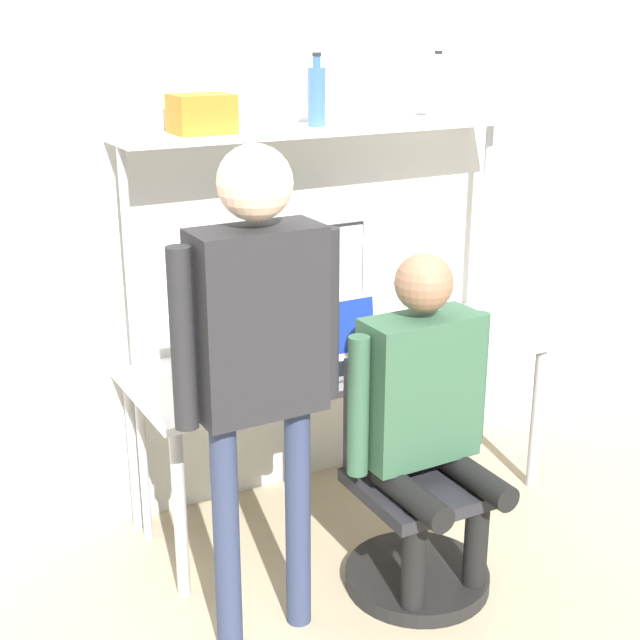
% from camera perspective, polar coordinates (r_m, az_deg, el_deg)
% --- Properties ---
extents(ground_plane, '(12.00, 12.00, 0.00)m').
position_cam_1_polar(ground_plane, '(3.87, 4.22, -14.02)').
color(ground_plane, tan).
extents(wall_back, '(8.00, 0.06, 2.70)m').
position_cam_1_polar(wall_back, '(3.95, -1.04, 7.90)').
color(wall_back, silver).
rests_on(wall_back, ground_plane).
extents(desk, '(1.85, 0.67, 0.73)m').
position_cam_1_polar(desk, '(3.84, 1.57, -3.23)').
color(desk, white).
rests_on(desk, ground_plane).
extents(shelf_unit, '(1.76, 0.31, 1.68)m').
position_cam_1_polar(shelf_unit, '(3.76, 0.36, 9.11)').
color(shelf_unit, white).
rests_on(shelf_unit, ground_plane).
extents(monitor, '(0.66, 0.16, 0.52)m').
position_cam_1_polar(monitor, '(3.82, -1.46, 2.68)').
color(monitor, black).
rests_on(monitor, desk).
extents(laptop, '(0.34, 0.26, 0.26)m').
position_cam_1_polar(laptop, '(3.71, 1.89, -1.62)').
color(laptop, silver).
rests_on(laptop, desk).
extents(cell_phone, '(0.07, 0.15, 0.01)m').
position_cam_1_polar(cell_phone, '(3.85, 5.46, -2.00)').
color(cell_phone, '#264C8C').
rests_on(cell_phone, desk).
extents(office_chair, '(0.56, 0.56, 0.90)m').
position_cam_1_polar(office_chair, '(3.53, 5.98, -12.43)').
color(office_chair, black).
rests_on(office_chair, ground_plane).
extents(person_seated, '(0.60, 0.47, 1.32)m').
position_cam_1_polar(person_seated, '(3.26, 6.73, -5.21)').
color(person_seated, black).
rests_on(person_seated, ground_plane).
extents(person_standing, '(0.59, 0.24, 1.74)m').
position_cam_1_polar(person_standing, '(2.85, -3.96, -1.20)').
color(person_standing, '#2D3856').
rests_on(person_standing, ground_plane).
extents(bottle_clear, '(0.07, 0.07, 0.29)m').
position_cam_1_polar(bottle_clear, '(4.02, 7.49, 14.38)').
color(bottle_clear, silver).
rests_on(bottle_clear, shelf_unit).
extents(bottle_blue, '(0.07, 0.07, 0.29)m').
position_cam_1_polar(bottle_blue, '(3.70, -0.21, 14.19)').
color(bottle_blue, '#335999').
rests_on(bottle_blue, shelf_unit).
extents(storage_box, '(0.23, 0.18, 0.15)m').
position_cam_1_polar(storage_box, '(3.49, -7.57, 12.94)').
color(storage_box, '#D1661E').
rests_on(storage_box, shelf_unit).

